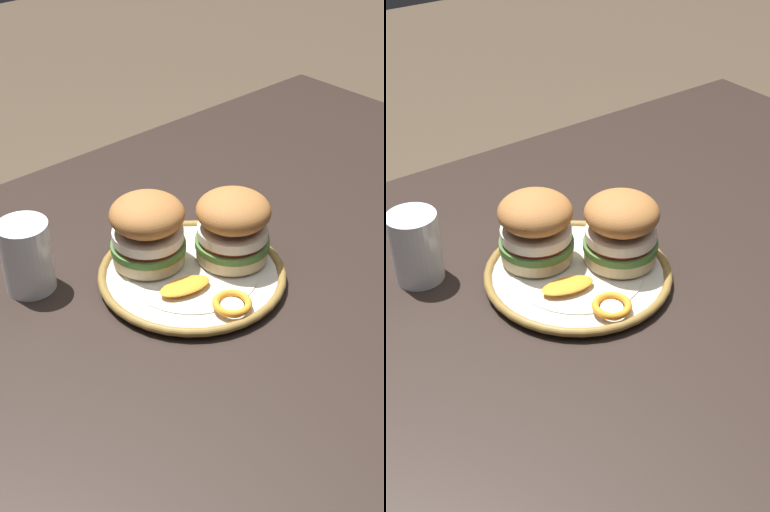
# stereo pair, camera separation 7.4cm
# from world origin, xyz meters

# --- Properties ---
(dining_table) EXTENTS (1.38, 0.88, 0.71)m
(dining_table) POSITION_xyz_m (0.00, 0.00, 0.62)
(dining_table) COLOR black
(dining_table) RESTS_ON ground
(dinner_plate) EXTENTS (0.26, 0.26, 0.02)m
(dinner_plate) POSITION_xyz_m (-0.04, 0.02, 0.72)
(dinner_plate) COLOR silver
(dinner_plate) RESTS_ON dining_table
(sandwich_half_left) EXTENTS (0.14, 0.14, 0.10)m
(sandwich_half_left) POSITION_xyz_m (-0.07, 0.08, 0.78)
(sandwich_half_left) COLOR beige
(sandwich_half_left) RESTS_ON dinner_plate
(sandwich_half_right) EXTENTS (0.14, 0.14, 0.10)m
(sandwich_half_right) POSITION_xyz_m (0.03, 0.01, 0.78)
(sandwich_half_right) COLOR beige
(sandwich_half_right) RESTS_ON dinner_plate
(orange_peel_curled) EXTENTS (0.06, 0.06, 0.01)m
(orange_peel_curled) POSITION_xyz_m (-0.05, -0.07, 0.73)
(orange_peel_curled) COLOR orange
(orange_peel_curled) RESTS_ON dinner_plate
(orange_peel_strip_long) EXTENTS (0.08, 0.05, 0.01)m
(orange_peel_strip_long) POSITION_xyz_m (-0.07, -0.01, 0.73)
(orange_peel_strip_long) COLOR orange
(orange_peel_strip_long) RESTS_ON dinner_plate
(drinking_glass) EXTENTS (0.07, 0.07, 0.10)m
(drinking_glass) POSITION_xyz_m (-0.21, 0.15, 0.75)
(drinking_glass) COLOR white
(drinking_glass) RESTS_ON dining_table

